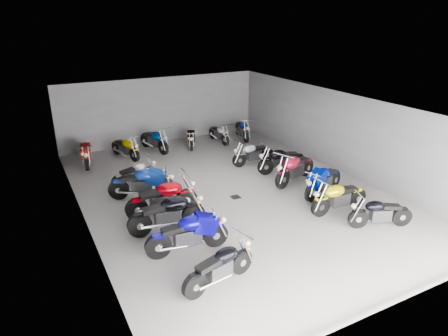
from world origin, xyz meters
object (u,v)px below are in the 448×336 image
Objects in this scene: motorcycle_right_a at (380,213)px; drain_grate at (236,197)px; motorcycle_right_e at (282,160)px; motorcycle_left_b at (188,234)px; motorcycle_back_c at (154,140)px; motorcycle_right_c at (323,181)px; motorcycle_right_d at (295,168)px; motorcycle_left_d at (163,198)px; motorcycle_back_a at (87,153)px; motorcycle_left_c at (168,213)px; motorcycle_back_e at (219,133)px; motorcycle_left_e at (143,184)px; motorcycle_left_a at (220,266)px; motorcycle_left_f at (135,173)px; motorcycle_back_f at (242,129)px; motorcycle_back_d at (191,138)px; motorcycle_back_b at (125,147)px; motorcycle_right_f at (253,153)px; motorcycle_right_b at (339,197)px.

drain_grate is at bearing 58.28° from motorcycle_right_a.
motorcycle_left_b is at bearing 128.78° from motorcycle_right_e.
motorcycle_right_a is 0.86× the size of motorcycle_back_c.
motorcycle_right_d is at bearing -11.58° from motorcycle_right_c.
motorcycle_left_d is 6.67m from motorcycle_right_a.
motorcycle_back_a is at bearing 61.95° from motorcycle_right_e.
motorcycle_left_c is 1.03× the size of motorcycle_right_d.
motorcycle_left_b reaches higher than motorcycle_back_e.
motorcycle_left_b is 3.85m from motorcycle_left_e.
motorcycle_left_b reaches higher than motorcycle_left_a.
motorcycle_left_f is 0.85× the size of motorcycle_right_c.
motorcycle_left_b is 5.77m from motorcycle_right_c.
motorcycle_right_a is at bearing 98.54° from motorcycle_back_f.
motorcycle_left_e is 1.18× the size of motorcycle_left_f.
motorcycle_left_e is at bearing 69.30° from motorcycle_right_a.
motorcycle_left_e is at bearing 39.43° from motorcycle_back_e.
motorcycle_back_d is at bearing 33.03° from motorcycle_right_a.
motorcycle_back_b is at bearing 16.62° from motorcycle_right_c.
motorcycle_back_c is at bearing 39.14° from motorcycle_right_f.
motorcycle_right_f is at bearing 116.77° from motorcycle_back_c.
motorcycle_right_b is at bearing 122.51° from motorcycle_back_d.
motorcycle_right_c is 0.99× the size of motorcycle_right_e.
motorcycle_left_f is 6.03m from motorcycle_right_d.
motorcycle_right_e is at bearing 111.24° from motorcycle_left_e.
motorcycle_left_e reaches higher than motorcycle_back_a.
motorcycle_left_f is at bearing 46.13° from motorcycle_right_b.
motorcycle_right_c is 7.33m from motorcycle_back_f.
motorcycle_back_d is (4.90, 0.18, -0.07)m from motorcycle_back_a.
motorcycle_right_c is (0.03, 2.58, 0.07)m from motorcycle_right_a.
motorcycle_left_e is at bearing 64.33° from motorcycle_back_b.
motorcycle_back_c is at bearing 139.14° from motorcycle_left_f.
motorcycle_right_c is at bearing 107.55° from motorcycle_back_b.
motorcycle_right_a is at bearing 135.97° from motorcycle_back_a.
motorcycle_right_c reaches higher than motorcycle_right_b.
motorcycle_left_d reaches higher than motorcycle_back_a.
motorcycle_back_c is 1.14× the size of motorcycle_back_e.
motorcycle_left_a reaches higher than motorcycle_left_f.
drain_grate is 0.15× the size of motorcycle_right_e.
motorcycle_left_e is at bearing 100.77° from motorcycle_right_f.
motorcycle_back_b is at bearing 21.62° from motorcycle_right_d.
motorcycle_right_e is 1.15× the size of motorcycle_back_e.
motorcycle_back_f reaches higher than motorcycle_right_f.
drain_grate is at bearing 33.55° from motorcycle_left_f.
motorcycle_right_c is (5.65, 1.17, -0.01)m from motorcycle_left_b.
motorcycle_back_d is at bearing 163.72° from motorcycle_left_e.
motorcycle_right_f is (2.27, 2.56, 0.48)m from drain_grate.
motorcycle_left_a is at bearing 1.81° from motorcycle_left_d.
motorcycle_left_e is 7.76m from motorcycle_right_a.
motorcycle_right_a is at bearing 68.79° from motorcycle_left_c.
motorcycle_right_b is at bearing 95.08° from motorcycle_back_f.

